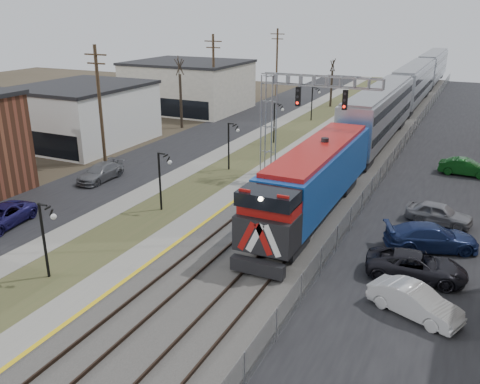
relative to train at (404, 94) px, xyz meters
The scene contains 22 objects.
street_west 27.73m from the train, 128.05° to the right, with size 7.00×120.00×0.04m, color black.
sidewalk 25.23m from the train, 119.92° to the right, with size 2.00×120.00×0.08m, color gray.
grass_median 23.88m from the train, 113.62° to the right, with size 4.00×120.00×0.06m, color #424927.
platform 22.84m from the train, 106.66° to the right, with size 2.00×120.00×0.24m, color gray.
ballast_bed 21.95m from the train, 93.95° to the right, with size 8.00×120.00×0.20m, color #595651.
platform_edge 22.59m from the train, 104.51° to the right, with size 0.24×120.00×0.01m, color gold.
track_near 22.16m from the train, 99.15° to the right, with size 1.58×120.00×0.15m.
track_far 21.88m from the train, 90.00° to the right, with size 1.58×120.00×0.15m.
train is the anchor object (origin of this frame).
signal_gantry 29.17m from the train, 98.47° to the right, with size 9.00×1.07×8.15m.
lampposts 39.60m from the train, 103.88° to the right, with size 0.14×62.14×4.00m.
utility_poles 37.56m from the train, 122.23° to the right, with size 0.28×80.28×10.00m.
fence 21.99m from the train, 82.91° to the right, with size 0.04×120.00×1.60m, color gray.
buildings_west 41.95m from the train, 129.18° to the right, with size 14.00×67.00×7.00m.
bare_trees 25.44m from the train, 135.57° to the right, with size 12.30×42.30×5.95m.
car_lot_b 45.01m from the train, 80.50° to the right, with size 1.42×4.07×1.34m, color #BDBDBD.
car_lot_c 41.61m from the train, 80.25° to the right, with size 2.23×4.85×1.35m, color black.
car_lot_d 37.97m from the train, 78.83° to the right, with size 2.06×5.07×1.47m, color navy.
car_lot_e 34.09m from the train, 77.45° to the right, with size 1.60×3.97×1.35m, color slate.
car_lot_f 23.52m from the train, 69.10° to the right, with size 1.41×4.05×1.33m, color #0D4513.
car_street_a 48.35m from the train, 110.36° to the right, with size 2.14×4.63×1.29m, color #1D1855.
car_street_b 39.58m from the train, 115.94° to the right, with size 1.79×4.41×1.28m, color slate.
Camera 1 is at (14.31, -8.13, 12.66)m, focal length 38.00 mm.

